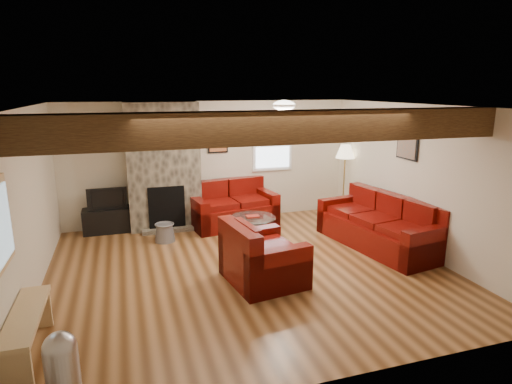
# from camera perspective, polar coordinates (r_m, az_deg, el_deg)

# --- Properties ---
(room) EXTENTS (8.00, 8.00, 8.00)m
(room) POSITION_cam_1_polar(r_m,az_deg,el_deg) (6.38, -1.03, 0.07)
(room) COLOR brown
(room) RESTS_ON ground
(floor) EXTENTS (6.00, 6.00, 0.00)m
(floor) POSITION_cam_1_polar(r_m,az_deg,el_deg) (6.78, -0.99, -10.25)
(floor) COLOR brown
(floor) RESTS_ON ground
(oak_beam) EXTENTS (6.00, 0.36, 0.38)m
(oak_beam) POSITION_cam_1_polar(r_m,az_deg,el_deg) (5.03, 3.01, 8.63)
(oak_beam) COLOR black
(oak_beam) RESTS_ON room
(chimney_breast) EXTENTS (1.40, 0.67, 2.50)m
(chimney_breast) POSITION_cam_1_polar(r_m,az_deg,el_deg) (8.61, -12.22, 3.13)
(chimney_breast) COLOR #3A352D
(chimney_breast) RESTS_ON floor
(back_window) EXTENTS (0.90, 0.08, 1.10)m
(back_window) POSITION_cam_1_polar(r_m,az_deg,el_deg) (9.28, 2.21, 6.24)
(back_window) COLOR white
(back_window) RESTS_ON room
(ceiling_dome) EXTENTS (0.40, 0.40, 0.18)m
(ceiling_dome) POSITION_cam_1_polar(r_m,az_deg,el_deg) (7.35, 3.75, 11.23)
(ceiling_dome) COLOR silver
(ceiling_dome) RESTS_ON room
(artwork_back) EXTENTS (0.42, 0.06, 0.52)m
(artwork_back) POSITION_cam_1_polar(r_m,az_deg,el_deg) (8.93, -5.11, 6.87)
(artwork_back) COLOR black
(artwork_back) RESTS_ON room
(artwork_right) EXTENTS (0.06, 0.55, 0.42)m
(artwork_right) POSITION_cam_1_polar(r_m,az_deg,el_deg) (7.89, 19.46, 5.62)
(artwork_right) COLOR black
(artwork_right) RESTS_ON room
(sofa_three) EXTENTS (1.36, 2.47, 0.90)m
(sofa_three) POSITION_cam_1_polar(r_m,az_deg,el_deg) (7.87, 16.03, -3.86)
(sofa_three) COLOR #4A0705
(sofa_three) RESTS_ON floor
(loveseat) EXTENTS (1.82, 1.21, 0.90)m
(loveseat) POSITION_cam_1_polar(r_m,az_deg,el_deg) (8.75, -3.12, -1.59)
(loveseat) COLOR #4A0705
(loveseat) RESTS_ON floor
(armchair_red) EXTENTS (1.13, 1.24, 0.90)m
(armchair_red) POSITION_cam_1_polar(r_m,az_deg,el_deg) (6.23, 1.03, -7.99)
(armchair_red) COLOR #4A0705
(armchair_red) RESTS_ON floor
(coffee_table) EXTENTS (0.86, 0.86, 0.45)m
(coffee_table) POSITION_cam_1_polar(r_m,az_deg,el_deg) (8.01, -0.45, -4.81)
(coffee_table) COLOR #412915
(coffee_table) RESTS_ON floor
(tv_cabinet) EXTENTS (0.96, 0.38, 0.48)m
(tv_cabinet) POSITION_cam_1_polar(r_m,az_deg,el_deg) (8.85, -19.00, -3.57)
(tv_cabinet) COLOR black
(tv_cabinet) RESTS_ON floor
(television) EXTENTS (0.73, 0.10, 0.42)m
(television) POSITION_cam_1_polar(r_m,az_deg,el_deg) (8.73, -19.23, -0.74)
(television) COLOR black
(television) RESTS_ON tv_cabinet
(floor_lamp) EXTENTS (0.40, 0.40, 1.58)m
(floor_lamp) POSITION_cam_1_polar(r_m,az_deg,el_deg) (9.38, 11.81, 4.80)
(floor_lamp) COLOR tan
(floor_lamp) RESTS_ON floor
(pine_bench) EXTENTS (0.31, 1.32, 0.49)m
(pine_bench) POSITION_cam_1_polar(r_m,az_deg,el_deg) (5.26, -28.13, -16.53)
(pine_bench) COLOR tan
(pine_bench) RESTS_ON floor
(pedal_bin) EXTENTS (0.37, 0.37, 0.73)m
(pedal_bin) POSITION_cam_1_polar(r_m,az_deg,el_deg) (4.37, -24.41, -20.83)
(pedal_bin) COLOR #ABACB1
(pedal_bin) RESTS_ON floor
(coal_bucket) EXTENTS (0.37, 0.37, 0.35)m
(coal_bucket) POSITION_cam_1_polar(r_m,az_deg,el_deg) (8.07, -12.07, -5.26)
(coal_bucket) COLOR gray
(coal_bucket) RESTS_ON floor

